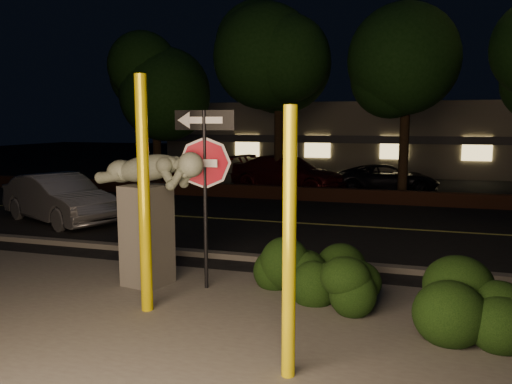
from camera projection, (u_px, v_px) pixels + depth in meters
ground at (326, 207)px, 17.24m from camera, size 90.00×90.00×0.00m
patio at (205, 338)px, 6.79m from camera, size 14.00×6.00×0.02m
road at (310, 224)px, 14.39m from camera, size 80.00×8.00×0.01m
lane_marking at (310, 224)px, 14.39m from camera, size 80.00×0.12×0.00m
curb at (275, 259)px, 10.49m from camera, size 80.00×0.25×0.12m
brick_wall at (331, 195)px, 18.44m from camera, size 40.00×0.35×0.50m
parking_lot at (348, 183)px, 23.88m from camera, size 40.00×12.00×0.01m
building at (363, 137)px, 31.19m from camera, size 22.00×10.20×4.00m
tree_far_a at (155, 66)px, 21.59m from camera, size 4.60×4.60×7.43m
tree_far_b at (279, 44)px, 20.13m from camera, size 5.20×5.20×8.41m
tree_far_c at (408, 47)px, 18.40m from camera, size 4.80×4.80×7.84m
yellow_pole_left at (144, 196)px, 7.54m from camera, size 0.18×0.18×3.63m
yellow_pole_right at (289, 246)px, 5.56m from camera, size 0.16×0.16×3.12m
signpost at (205, 164)px, 8.52m from camera, size 1.06×0.10×3.13m
sculpture at (148, 203)px, 8.82m from camera, size 2.28×1.05×2.44m
hedge_center at (310, 259)px, 8.82m from camera, size 2.15×1.26×1.05m
hedge_right at (328, 275)px, 7.83m from camera, size 1.84×1.35×1.08m
hedge_far_right at (479, 299)px, 6.69m from camera, size 1.79×1.29×1.14m
silver_sedan at (59, 198)px, 14.58m from camera, size 4.54×3.16×1.42m
parked_car_red at (171, 170)px, 23.59m from camera, size 4.28×2.84×1.35m
parked_car_darkred at (288, 173)px, 21.20m from camera, size 5.55×3.53×1.50m
parked_car_dark at (387, 178)px, 20.84m from camera, size 4.38×2.45×1.16m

